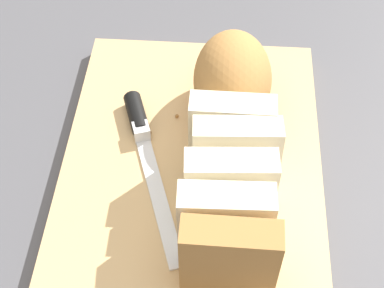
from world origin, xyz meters
The scene contains 7 objects.
ground_plane centered at (0.00, 0.00, 0.00)m, with size 3.00×3.00×0.00m, color #4C4C51.
cutting_board centered at (0.00, 0.00, 0.01)m, with size 0.42×0.31×0.02m, color tan.
bread_loaf centered at (0.00, 0.04, 0.08)m, with size 0.33×0.11×0.11m.
bread_knife centered at (-0.03, -0.06, 0.03)m, with size 0.24×0.10×0.02m.
crumb_near_knife centered at (-0.07, -0.03, 0.03)m, with size 0.00×0.00×0.00m, color #996633.
crumb_near_loaf centered at (0.01, 0.04, 0.03)m, with size 0.01×0.01×0.01m, color #996633.
crumb_stray_left centered at (-0.04, -0.06, 0.03)m, with size 0.00×0.00×0.00m, color #996633.
Camera 1 is at (0.43, 0.04, 0.57)m, focal length 54.58 mm.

